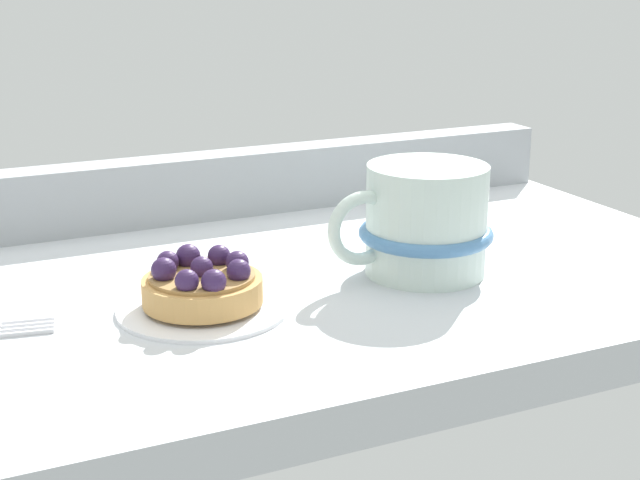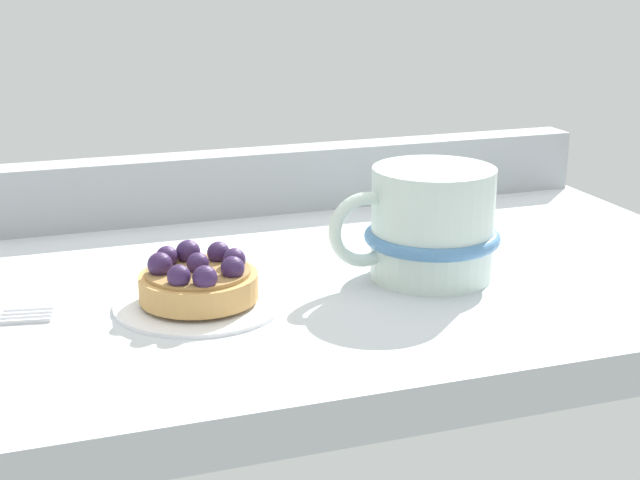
{
  "view_description": "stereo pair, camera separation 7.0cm",
  "coord_description": "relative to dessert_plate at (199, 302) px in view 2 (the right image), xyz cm",
  "views": [
    {
      "loc": [
        -23.56,
        -64.6,
        24.79
      ],
      "look_at": [
        4.82,
        -3.85,
        4.01
      ],
      "focal_mm": 52.84,
      "sensor_mm": 36.0,
      "label": 1
    },
    {
      "loc": [
        -17.06,
        -67.23,
        24.79
      ],
      "look_at": [
        4.82,
        -3.85,
        4.01
      ],
      "focal_mm": 52.84,
      "sensor_mm": 36.0,
      "label": 2
    }
  ],
  "objects": [
    {
      "name": "dessert_plate",
      "position": [
        0.0,
        0.0,
        0.0
      ],
      "size": [
        12.38,
        12.38,
        0.61
      ],
      "color": "white",
      "rests_on": "ground_plane"
    },
    {
      "name": "window_rail_back",
      "position": [
        4.52,
        23.52,
        2.76
      ],
      "size": [
        80.69,
        3.79,
        6.09
      ],
      "primitive_type": "cube",
      "color": "#9EA3A8",
      "rests_on": "ground_plane"
    },
    {
      "name": "ground_plane",
      "position": [
        4.52,
        4.06,
        -1.9
      ],
      "size": [
        82.34,
        42.71,
        3.24
      ],
      "primitive_type": "cube",
      "color": "silver"
    },
    {
      "name": "coffee_mug",
      "position": [
        18.47,
        0.41,
        3.97
      ],
      "size": [
        13.91,
        10.65,
        8.79
      ],
      "color": "silver",
      "rests_on": "ground_plane"
    },
    {
      "name": "raspberry_tart",
      "position": [
        0.0,
        0.01,
        1.73
      ],
      "size": [
        8.6,
        8.6,
        3.64
      ],
      "color": "tan",
      "rests_on": "dessert_plate"
    }
  ]
}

